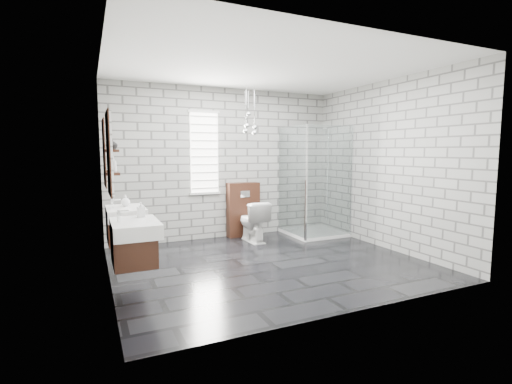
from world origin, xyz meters
TOP-DOWN VIEW (x-y plane):
  - floor at (0.00, 0.00)m, footprint 4.20×3.60m
  - ceiling at (0.00, 0.00)m, footprint 4.20×3.60m
  - wall_back at (0.00, 1.81)m, footprint 4.20×0.02m
  - wall_front at (0.00, -1.81)m, footprint 4.20×0.02m
  - wall_left at (-2.11, 0.00)m, footprint 0.02×3.60m
  - wall_right at (2.11, 0.00)m, footprint 0.02×3.60m
  - vanity_left at (-1.91, -0.60)m, footprint 0.47×0.70m
  - vanity_right at (-1.91, 0.44)m, footprint 0.47×0.70m
  - shelf_lower at (-2.03, -0.05)m, footprint 0.14×0.30m
  - shelf_upper at (-2.03, -0.05)m, footprint 0.14×0.30m
  - window at (-0.40, 1.78)m, footprint 0.56×0.05m
  - cistern_panel at (0.30, 1.70)m, footprint 0.60×0.20m
  - flush_plate at (0.30, 1.60)m, footprint 0.18×0.01m
  - shower_enclosure at (1.50, 1.18)m, footprint 1.00×1.00m
  - pendant_cluster at (0.31, 1.38)m, footprint 0.30×0.22m
  - toilet at (0.30, 1.26)m, footprint 0.42×0.71m
  - soap_bottle_a at (-1.77, -0.38)m, footprint 0.08×0.09m
  - soap_bottle_b at (-1.85, 0.55)m, footprint 0.15×0.15m
  - soap_bottle_c at (-2.02, -0.07)m, footprint 0.08×0.08m
  - vase at (-2.02, 0.01)m, footprint 0.13×0.13m

SIDE VIEW (x-z plane):
  - floor at x=0.00m, z-range -0.02..0.00m
  - toilet at x=0.30m, z-range 0.00..0.71m
  - cistern_panel at x=0.30m, z-range 0.00..1.00m
  - shower_enclosure at x=1.50m, z-range -0.51..1.52m
  - vanity_left at x=-1.91m, z-range -0.03..1.54m
  - vanity_right at x=-1.91m, z-range -0.03..1.54m
  - flush_plate at x=0.30m, z-range 0.74..0.86m
  - soap_bottle_b at x=-1.85m, z-range 0.85..1.00m
  - soap_bottle_a at x=-1.77m, z-range 0.85..1.02m
  - shelf_lower at x=-2.03m, z-range 1.31..1.33m
  - wall_back at x=0.00m, z-range 0.00..2.70m
  - wall_front at x=0.00m, z-range 0.00..2.70m
  - wall_left at x=-2.11m, z-range 0.00..2.70m
  - wall_right at x=2.11m, z-range 0.00..2.70m
  - soap_bottle_c at x=-2.02m, z-range 1.33..1.52m
  - window at x=-0.40m, z-range 0.81..2.29m
  - shelf_upper at x=-2.03m, z-range 1.57..1.59m
  - vase at x=-2.02m, z-range 1.59..1.72m
  - pendant_cluster at x=0.31m, z-range 1.60..2.45m
  - ceiling at x=0.00m, z-range 2.70..2.72m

